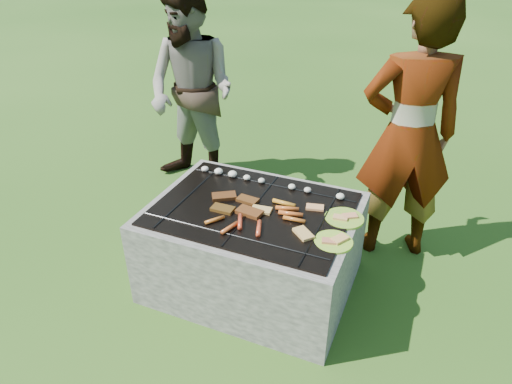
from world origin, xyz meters
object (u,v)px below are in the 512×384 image
fire_pit (253,249)px  plate_near (334,241)px  plate_far (344,218)px  cook (409,136)px  bystander (192,92)px

fire_pit → plate_near: bearing=-14.6°
plate_far → plate_near: bearing=-89.7°
fire_pit → cook: bearing=44.2°
plate_near → cook: bearing=75.2°
fire_pit → plate_far: (0.56, 0.11, 0.33)m
plate_far → plate_near: 0.26m
fire_pit → plate_far: size_ratio=4.09×
plate_near → bystander: 2.09m
fire_pit → plate_far: bearing=11.2°
plate_far → bystander: size_ratio=0.18×
fire_pit → plate_far: 0.66m
bystander → cook: bearing=-0.3°
fire_pit → cook: cook is taller
fire_pit → bystander: (-1.07, 1.12, 0.61)m
fire_pit → bystander: bearing=133.5°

